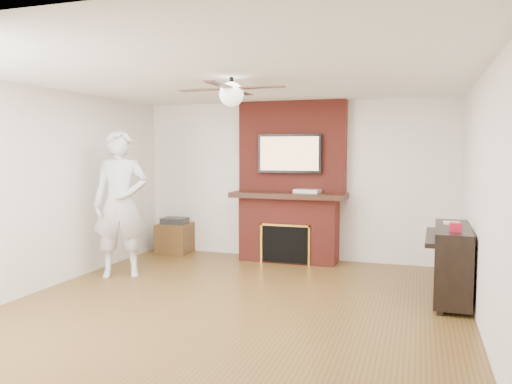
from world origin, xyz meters
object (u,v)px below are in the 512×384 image
(side_table, at_px, (175,237))
(piano, at_px, (451,261))
(fireplace, at_px, (290,197))
(person, at_px, (121,204))

(side_table, relative_size, piano, 0.45)
(fireplace, xyz_separation_m, piano, (2.29, -1.48, -0.53))
(side_table, bearing_deg, fireplace, -0.90)
(fireplace, distance_m, side_table, 2.11)
(person, bearing_deg, piano, -25.16)
(person, bearing_deg, fireplace, 12.97)
(fireplace, relative_size, side_table, 4.17)
(side_table, xyz_separation_m, piano, (4.27, -1.42, 0.18))
(person, distance_m, side_table, 1.79)
(person, height_order, side_table, person)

